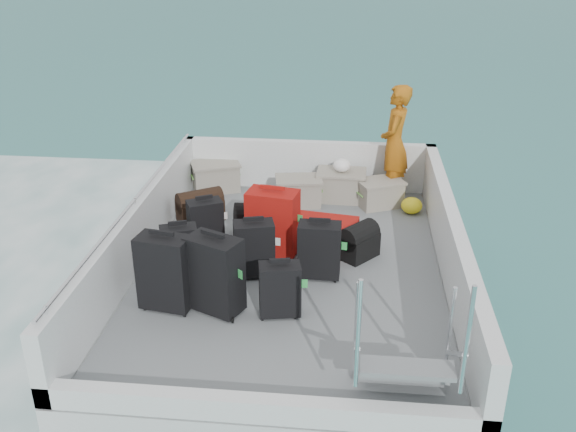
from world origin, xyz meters
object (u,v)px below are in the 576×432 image
at_px(suitcase_0, 165,273).
at_px(crate_1, 299,192).
at_px(suitcase_5, 273,223).
at_px(suitcase_8, 321,234).
at_px(suitcase_3, 215,275).
at_px(crate_2, 341,186).
at_px(suitcase_4, 254,250).
at_px(crate_0, 216,177).
at_px(suitcase_6, 280,290).
at_px(suitcase_1, 180,252).
at_px(passenger, 395,144).
at_px(suitcase_2, 206,224).
at_px(suitcase_7, 319,251).
at_px(crate_3, 380,194).

relative_size(suitcase_0, crate_1, 1.34).
bearing_deg(suitcase_5, suitcase_8, 32.99).
bearing_deg(crate_1, suitcase_3, -101.98).
height_order(suitcase_0, crate_1, suitcase_0).
height_order(suitcase_8, crate_2, crate_2).
bearing_deg(suitcase_5, suitcase_3, -97.50).
relative_size(suitcase_4, suitcase_8, 0.76).
bearing_deg(crate_0, suitcase_6, -67.79).
xyz_separation_m(suitcase_1, suitcase_3, (0.52, -0.64, 0.10)).
xyz_separation_m(suitcase_1, suitcase_8, (1.47, 0.85, -0.13)).
distance_m(suitcase_8, crate_1, 1.30).
bearing_deg(crate_2, crate_1, -157.50).
distance_m(suitcase_3, crate_2, 3.20).
distance_m(suitcase_5, crate_0, 2.17).
relative_size(suitcase_0, suitcase_5, 1.01).
xyz_separation_m(suitcase_1, passenger, (2.38, 2.44, 0.51)).
distance_m(suitcase_5, suitcase_6, 1.31).
bearing_deg(suitcase_0, crate_0, 102.83).
distance_m(suitcase_6, crate_1, 2.76).
relative_size(crate_1, passenger, 0.36).
bearing_deg(suitcase_1, suitcase_6, -48.06).
bearing_deg(suitcase_2, suitcase_7, -49.93).
bearing_deg(crate_2, crate_3, -18.34).
bearing_deg(suitcase_7, crate_2, 86.64).
bearing_deg(suitcase_3, crate_1, 103.16).
distance_m(crate_1, crate_2, 0.62).
relative_size(suitcase_0, crate_2, 1.24).
distance_m(suitcase_3, suitcase_6, 0.65).
distance_m(suitcase_0, crate_3, 3.55).
height_order(crate_2, crate_3, crate_2).
height_order(suitcase_2, passenger, passenger).
relative_size(suitcase_7, suitcase_8, 0.76).
bearing_deg(suitcase_4, passenger, 41.86).
xyz_separation_m(crate_0, passenger, (2.51, -0.06, 0.61)).
distance_m(suitcase_4, suitcase_6, 0.83).
height_order(suitcase_1, crate_3, suitcase_1).
relative_size(suitcase_1, suitcase_5, 0.76).
relative_size(suitcase_8, crate_2, 1.31).
height_order(suitcase_0, suitcase_3, suitcase_3).
relative_size(suitcase_8, crate_1, 1.42).
bearing_deg(suitcase_6, suitcase_4, 105.12).
bearing_deg(suitcase_4, suitcase_0, -150.93).
bearing_deg(crate_2, suitcase_2, -134.27).
xyz_separation_m(suitcase_0, suitcase_3, (0.50, -0.00, 0.01)).
height_order(crate_1, passenger, passenger).
xyz_separation_m(crate_0, crate_3, (2.33, -0.34, -0.02)).
distance_m(suitcase_1, crate_1, 2.38).
relative_size(suitcase_6, suitcase_8, 0.67).
xyz_separation_m(suitcase_4, crate_0, (-0.93, 2.41, -0.13)).
bearing_deg(suitcase_3, suitcase_7, 63.48).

